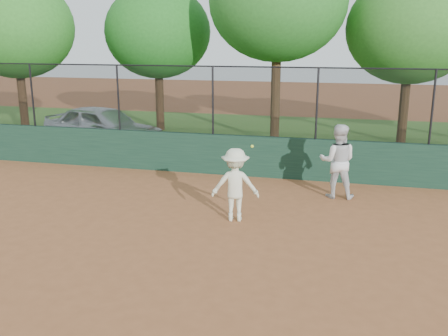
% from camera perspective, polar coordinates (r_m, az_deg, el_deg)
% --- Properties ---
extents(ground, '(80.00, 80.00, 0.00)m').
position_cam_1_polar(ground, '(9.56, -8.03, -9.92)').
color(ground, brown).
rests_on(ground, ground).
extents(back_wall, '(26.00, 0.20, 1.20)m').
position_cam_1_polar(back_wall, '(14.81, 0.61, 1.51)').
color(back_wall, '#1A3A28').
rests_on(back_wall, ground).
extents(grass_strip, '(36.00, 12.00, 0.01)m').
position_cam_1_polar(grass_strip, '(20.69, 4.53, 3.51)').
color(grass_strip, '#2D581B').
rests_on(grass_strip, ground).
extents(parked_car, '(5.00, 2.97, 1.60)m').
position_cam_1_polar(parked_car, '(18.92, -13.67, 4.56)').
color(parked_car, silver).
rests_on(parked_car, ground).
extents(player_second, '(0.94, 0.74, 1.89)m').
position_cam_1_polar(player_second, '(12.91, 12.86, 0.77)').
color(player_second, silver).
rests_on(player_second, ground).
extents(player_main, '(1.15, 0.79, 1.79)m').
position_cam_1_polar(player_main, '(11.00, 1.30, -1.93)').
color(player_main, beige).
rests_on(player_main, ground).
extents(fence_assembly, '(26.00, 0.06, 2.00)m').
position_cam_1_polar(fence_assembly, '(14.54, 0.52, 7.81)').
color(fence_assembly, black).
rests_on(fence_assembly, back_wall).
extents(tree_0, '(4.78, 4.34, 6.48)m').
position_cam_1_polar(tree_0, '(22.67, -22.73, 14.61)').
color(tree_0, '#442B18').
rests_on(tree_0, ground).
extents(tree_1, '(4.56, 4.15, 6.21)m').
position_cam_1_polar(tree_1, '(22.25, -7.60, 15.14)').
color(tree_1, '#3B2614').
rests_on(tree_1, ground).
extents(tree_2, '(5.13, 4.66, 7.51)m').
position_cam_1_polar(tree_2, '(19.44, 6.17, 18.40)').
color(tree_2, '#49301A').
rests_on(tree_2, ground).
extents(tree_3, '(4.73, 4.30, 6.36)m').
position_cam_1_polar(tree_3, '(20.32, 20.57, 14.67)').
color(tree_3, '#3B2713').
rests_on(tree_3, ground).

